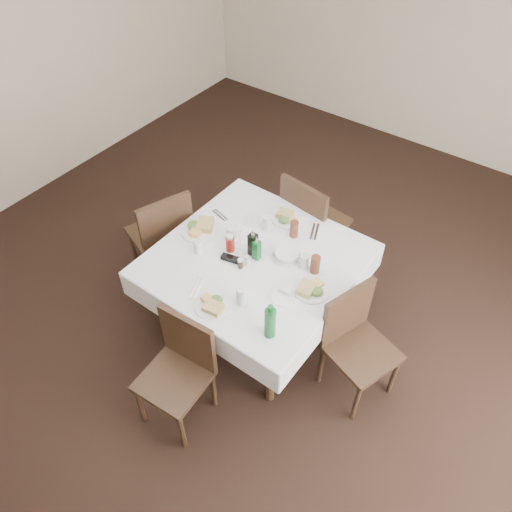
{
  "coord_description": "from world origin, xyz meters",
  "views": [
    {
      "loc": [
        1.55,
        -2.01,
        3.41
      ],
      "look_at": [
        0.04,
        0.08,
        0.8
      ],
      "focal_mm": 35.0,
      "sensor_mm": 36.0,
      "label": 1
    }
  ],
  "objects_px": {
    "chair_east": "(355,337)",
    "water_e": "(304,261)",
    "ketchup_bottle": "(230,243)",
    "chair_south": "(181,364)",
    "oil_cruet_dark": "(253,243)",
    "chair_west": "(163,233)",
    "oil_cruet_green": "(257,249)",
    "water_w": "(198,246)",
    "water_n": "(267,223)",
    "coffee_mug": "(233,233)",
    "bread_basket": "(287,255)",
    "dining_table": "(256,265)",
    "chair_north": "(310,219)",
    "water_s": "(242,296)",
    "green_bottle": "(270,322)"
  },
  "relations": [
    {
      "from": "chair_south",
      "to": "chair_north",
      "type": "bearing_deg",
      "value": 91.52
    },
    {
      "from": "ketchup_bottle",
      "to": "oil_cruet_green",
      "type": "bearing_deg",
      "value": 12.64
    },
    {
      "from": "water_n",
      "to": "water_w",
      "type": "distance_m",
      "value": 0.58
    },
    {
      "from": "dining_table",
      "to": "oil_cruet_green",
      "type": "xyz_separation_m",
      "value": [
        0.01,
        0.01,
        0.17
      ]
    },
    {
      "from": "chair_south",
      "to": "water_n",
      "type": "xyz_separation_m",
      "value": [
        -0.15,
        1.22,
        0.31
      ]
    },
    {
      "from": "water_e",
      "to": "water_s",
      "type": "bearing_deg",
      "value": -107.0
    },
    {
      "from": "chair_south",
      "to": "water_e",
      "type": "bearing_deg",
      "value": 73.87
    },
    {
      "from": "chair_west",
      "to": "coffee_mug",
      "type": "relative_size",
      "value": 6.83
    },
    {
      "from": "chair_east",
      "to": "water_e",
      "type": "xyz_separation_m",
      "value": [
        -0.54,
        0.16,
        0.3
      ]
    },
    {
      "from": "water_s",
      "to": "water_e",
      "type": "distance_m",
      "value": 0.55
    },
    {
      "from": "chair_south",
      "to": "water_w",
      "type": "bearing_deg",
      "value": 120.89
    },
    {
      "from": "water_w",
      "to": "coffee_mug",
      "type": "xyz_separation_m",
      "value": [
        0.11,
        0.28,
        -0.01
      ]
    },
    {
      "from": "ketchup_bottle",
      "to": "water_s",
      "type": "bearing_deg",
      "value": -43.23
    },
    {
      "from": "oil_cruet_green",
      "to": "water_w",
      "type": "bearing_deg",
      "value": -152.33
    },
    {
      "from": "chair_north",
      "to": "water_s",
      "type": "distance_m",
      "value": 1.25
    },
    {
      "from": "chair_east",
      "to": "coffee_mug",
      "type": "distance_m",
      "value": 1.2
    },
    {
      "from": "chair_east",
      "to": "bread_basket",
      "type": "bearing_deg",
      "value": 166.26
    },
    {
      "from": "water_w",
      "to": "ketchup_bottle",
      "type": "height_order",
      "value": "ketchup_bottle"
    },
    {
      "from": "chair_north",
      "to": "water_s",
      "type": "xyz_separation_m",
      "value": [
        0.18,
        -1.21,
        0.27
      ]
    },
    {
      "from": "chair_east",
      "to": "coffee_mug",
      "type": "xyz_separation_m",
      "value": [
        -1.16,
        0.11,
        0.29
      ]
    },
    {
      "from": "water_e",
      "to": "green_bottle",
      "type": "bearing_deg",
      "value": -77.49
    },
    {
      "from": "chair_east",
      "to": "oil_cruet_dark",
      "type": "xyz_separation_m",
      "value": [
        -0.93,
        0.06,
        0.34
      ]
    },
    {
      "from": "water_e",
      "to": "water_w",
      "type": "bearing_deg",
      "value": -155.51
    },
    {
      "from": "chair_north",
      "to": "oil_cruet_green",
      "type": "distance_m",
      "value": 0.85
    },
    {
      "from": "bread_basket",
      "to": "dining_table",
      "type": "bearing_deg",
      "value": -144.09
    },
    {
      "from": "chair_south",
      "to": "oil_cruet_dark",
      "type": "distance_m",
      "value": 1.0
    },
    {
      "from": "water_s",
      "to": "green_bottle",
      "type": "xyz_separation_m",
      "value": [
        0.3,
        -0.11,
        0.05
      ]
    },
    {
      "from": "chair_north",
      "to": "coffee_mug",
      "type": "distance_m",
      "value": 0.82
    },
    {
      "from": "water_e",
      "to": "water_w",
      "type": "relative_size",
      "value": 1.04
    },
    {
      "from": "water_e",
      "to": "water_w",
      "type": "distance_m",
      "value": 0.8
    },
    {
      "from": "chair_west",
      "to": "oil_cruet_green",
      "type": "bearing_deg",
      "value": 3.79
    },
    {
      "from": "chair_east",
      "to": "oil_cruet_green",
      "type": "xyz_separation_m",
      "value": [
        -0.88,
        0.04,
        0.33
      ]
    },
    {
      "from": "ketchup_bottle",
      "to": "chair_south",
      "type": "bearing_deg",
      "value": -74.4
    },
    {
      "from": "oil_cruet_green",
      "to": "chair_west",
      "type": "bearing_deg",
      "value": -176.21
    },
    {
      "from": "oil_cruet_green",
      "to": "green_bottle",
      "type": "relative_size",
      "value": 0.74
    },
    {
      "from": "bread_basket",
      "to": "oil_cruet_dark",
      "type": "height_order",
      "value": "oil_cruet_dark"
    },
    {
      "from": "chair_north",
      "to": "water_e",
      "type": "relative_size",
      "value": 8.26
    },
    {
      "from": "chair_south",
      "to": "dining_table",
      "type": "bearing_deg",
      "value": 92.4
    },
    {
      "from": "water_e",
      "to": "coffee_mug",
      "type": "xyz_separation_m",
      "value": [
        -0.61,
        -0.05,
        -0.01
      ]
    },
    {
      "from": "ketchup_bottle",
      "to": "chair_east",
      "type": "bearing_deg",
      "value": 0.41
    },
    {
      "from": "dining_table",
      "to": "chair_north",
      "type": "height_order",
      "value": "chair_north"
    },
    {
      "from": "ketchup_bottle",
      "to": "bread_basket",
      "type": "bearing_deg",
      "value": 24.33
    },
    {
      "from": "oil_cruet_green",
      "to": "oil_cruet_dark",
      "type": "bearing_deg",
      "value": 157.38
    },
    {
      "from": "bread_basket",
      "to": "green_bottle",
      "type": "distance_m",
      "value": 0.71
    },
    {
      "from": "oil_cruet_dark",
      "to": "chair_west",
      "type": "bearing_deg",
      "value": -174.67
    },
    {
      "from": "chair_south",
      "to": "bread_basket",
      "type": "height_order",
      "value": "chair_south"
    },
    {
      "from": "water_e",
      "to": "ketchup_bottle",
      "type": "distance_m",
      "value": 0.57
    },
    {
      "from": "chair_west",
      "to": "oil_cruet_green",
      "type": "distance_m",
      "value": 0.98
    },
    {
      "from": "chair_east",
      "to": "water_e",
      "type": "distance_m",
      "value": 0.64
    },
    {
      "from": "chair_south",
      "to": "ketchup_bottle",
      "type": "xyz_separation_m",
      "value": [
        -0.24,
        0.87,
        0.32
      ]
    }
  ]
}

